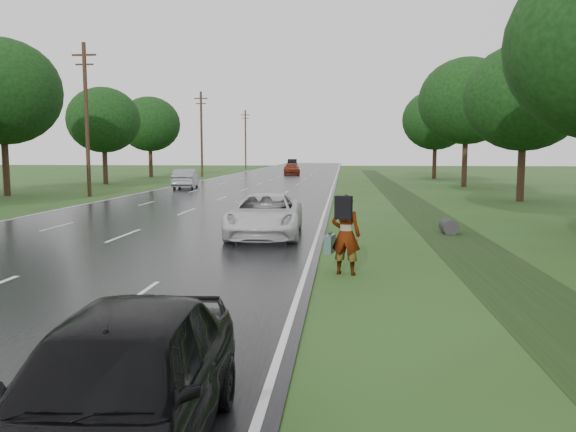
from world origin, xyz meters
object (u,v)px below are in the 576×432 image
Objects in this scene: pedestrian at (345,233)px; white_pickup at (265,215)px; dark_sedan at (117,388)px; silver_sedan at (186,179)px.

pedestrian reaches higher than white_pickup.
pedestrian is at bearing 73.57° from dark_sedan.
silver_sedan reaches higher than white_pickup.
silver_sedan is at bearing 109.22° from white_pickup.
white_pickup is 26.85m from silver_sedan.
pedestrian is 33.22m from silver_sedan.
pedestrian is 0.44× the size of dark_sedan.
white_pickup is 1.13× the size of silver_sedan.
white_pickup is 14.44m from dark_sedan.
dark_sedan is at bearing 96.84° from silver_sedan.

